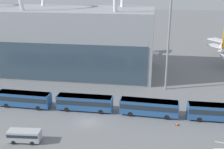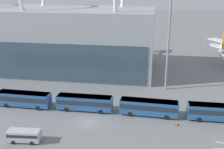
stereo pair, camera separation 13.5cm
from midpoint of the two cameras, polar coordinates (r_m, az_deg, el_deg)
The scene contains 9 objects.
ground_plane at distance 56.14m, azimuth -4.77°, elevation -9.57°, with size 440.00×440.00×0.00m, color slate.
airliner_at_gate_far at distance 91.11m, azimuth -1.67°, elevation 5.50°, with size 34.76×37.17×13.78m.
shuttle_bus_1 at distance 64.40m, azimuth -17.50°, elevation -4.66°, with size 11.92×3.00×3.29m.
shuttle_bus_2 at distance 60.03m, azimuth -5.64°, elevation -5.58°, with size 11.86×2.78×3.29m.
shuttle_bus_3 at distance 58.13m, azimuth 7.45°, elevation -6.50°, with size 11.95×3.16×3.29m.
shuttle_bus_4 at distance 59.45m, azimuth 20.71°, elevation -7.04°, with size 11.87×2.81×3.29m.
service_van_foreground at distance 51.45m, azimuth -17.47°, elevation -11.67°, with size 5.73×2.49×2.15m.
floodlight_mast at distance 68.21m, azimuth 11.80°, elevation 13.49°, with size 2.93×2.93×29.08m.
traffic_cone_0 at distance 56.06m, azimuth 13.06°, elevation -9.74°, with size 0.63×0.63×0.60m.
Camera 1 is at (11.87, -47.99, 26.61)m, focal length 45.00 mm.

